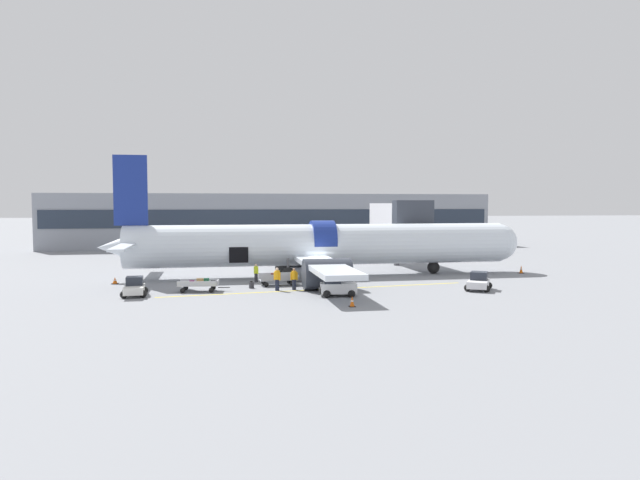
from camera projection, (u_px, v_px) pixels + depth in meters
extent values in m
plane|color=gray|center=(323.00, 281.00, 51.14)|extent=(500.00, 500.00, 0.00)
cube|color=yellow|center=(319.00, 290.00, 45.76)|extent=(25.29, 3.42, 0.01)
cube|color=gray|center=(274.00, 220.00, 92.49)|extent=(70.27, 9.24, 8.45)
cube|color=#232D3D|center=(277.00, 218.00, 87.87)|extent=(68.86, 0.16, 2.70)
cylinder|color=#4C4C51|center=(397.00, 248.00, 63.60)|extent=(0.60, 0.60, 3.88)
cube|color=silver|center=(397.00, 217.00, 63.38)|extent=(3.06, 11.57, 3.06)
cube|color=#333842|center=(413.00, 218.00, 58.30)|extent=(3.98, 1.60, 3.67)
cylinder|color=silver|center=(322.00, 245.00, 54.13)|extent=(36.19, 3.89, 3.89)
sphere|color=silver|center=(498.00, 242.00, 57.45)|extent=(3.69, 3.69, 3.69)
cone|color=silver|center=(123.00, 247.00, 50.80)|extent=(4.47, 3.58, 3.58)
cylinder|color=navy|center=(322.00, 241.00, 54.07)|extent=(2.17, 3.90, 3.90)
cube|color=navy|center=(130.00, 190.00, 50.61)|extent=(2.92, 0.28, 6.26)
cube|color=silver|center=(124.00, 246.00, 46.57)|extent=(1.24, 8.85, 0.20)
cube|color=silver|center=(138.00, 240.00, 55.26)|extent=(1.24, 8.85, 0.20)
cube|color=silver|center=(324.00, 266.00, 45.60)|extent=(2.96, 15.81, 0.40)
cube|color=silver|center=(295.00, 249.00, 62.26)|extent=(2.96, 15.81, 0.40)
cylinder|color=#333842|center=(327.00, 274.00, 45.59)|extent=(3.79, 2.49, 2.49)
cylinder|color=#333842|center=(296.00, 255.00, 62.43)|extent=(3.79, 2.49, 2.49)
cube|color=black|center=(239.00, 255.00, 50.82)|extent=(1.70, 0.12, 1.40)
cylinder|color=#56565B|center=(434.00, 260.00, 56.30)|extent=(0.22, 0.22, 1.42)
sphere|color=black|center=(433.00, 267.00, 56.34)|extent=(1.22, 1.22, 1.22)
cylinder|color=#56565B|center=(288.00, 266.00, 50.98)|extent=(0.22, 0.22, 1.42)
sphere|color=black|center=(288.00, 274.00, 51.02)|extent=(1.22, 1.22, 1.22)
cylinder|color=#56565B|center=(281.00, 260.00, 56.16)|extent=(0.22, 0.22, 1.42)
sphere|color=black|center=(281.00, 267.00, 56.21)|extent=(1.22, 1.22, 1.22)
cube|color=silver|center=(478.00, 284.00, 45.42)|extent=(2.79, 3.19, 0.55)
cube|color=#232833|center=(479.00, 276.00, 45.84)|extent=(1.77, 1.76, 0.64)
cube|color=black|center=(480.00, 283.00, 46.78)|extent=(1.23, 0.83, 0.27)
sphere|color=black|center=(489.00, 286.00, 46.06)|extent=(0.56, 0.56, 0.56)
sphere|color=black|center=(470.00, 285.00, 46.59)|extent=(0.56, 0.56, 0.56)
sphere|color=black|center=(487.00, 289.00, 44.29)|extent=(0.56, 0.56, 0.56)
sphere|color=black|center=(467.00, 288.00, 44.82)|extent=(0.56, 0.56, 0.56)
cube|color=white|center=(338.00, 288.00, 42.47)|extent=(2.84, 1.74, 0.75)
cube|color=#232833|center=(332.00, 278.00, 42.40)|extent=(1.35, 1.33, 0.81)
cube|color=black|center=(320.00, 290.00, 42.41)|extent=(0.29, 1.26, 0.37)
sphere|color=black|center=(326.00, 291.00, 43.10)|extent=(0.56, 0.56, 0.56)
sphere|color=black|center=(327.00, 294.00, 41.79)|extent=(0.56, 0.56, 0.56)
sphere|color=black|center=(350.00, 291.00, 43.19)|extent=(0.56, 0.56, 0.56)
sphere|color=black|center=(352.00, 294.00, 41.88)|extent=(0.56, 0.56, 0.56)
cube|color=silver|center=(134.00, 289.00, 42.46)|extent=(1.55, 2.73, 0.54)
cube|color=#232833|center=(135.00, 281.00, 42.87)|extent=(1.26, 1.26, 0.64)
cube|color=black|center=(136.00, 288.00, 43.80)|extent=(1.27, 0.19, 0.27)
sphere|color=black|center=(144.00, 290.00, 43.51)|extent=(0.56, 0.56, 0.56)
sphere|color=black|center=(126.00, 291.00, 43.19)|extent=(0.56, 0.56, 0.56)
sphere|color=black|center=(143.00, 294.00, 41.75)|extent=(0.56, 0.56, 0.56)
sphere|color=black|center=(124.00, 295.00, 41.44)|extent=(0.56, 0.56, 0.56)
cube|color=#999BA0|center=(278.00, 280.00, 48.15)|extent=(3.27, 1.71, 0.05)
cube|color=#999BA0|center=(296.00, 276.00, 48.53)|extent=(0.17, 1.48, 0.49)
cube|color=#999BA0|center=(279.00, 277.00, 47.45)|extent=(3.10, 0.29, 0.49)
cube|color=#999BA0|center=(276.00, 275.00, 48.82)|extent=(3.10, 0.29, 0.49)
cube|color=#333338|center=(301.00, 281.00, 48.68)|extent=(0.90, 0.15, 0.06)
sphere|color=black|center=(293.00, 284.00, 47.74)|extent=(0.40, 0.40, 0.40)
sphere|color=black|center=(289.00, 281.00, 49.17)|extent=(0.40, 0.40, 0.40)
sphere|color=black|center=(266.00, 285.00, 47.18)|extent=(0.40, 0.40, 0.40)
sphere|color=black|center=(264.00, 282.00, 48.60)|extent=(0.40, 0.40, 0.40)
cube|color=#4C1E1E|center=(273.00, 276.00, 48.06)|extent=(0.46, 0.33, 0.54)
cube|color=black|center=(286.00, 278.00, 48.06)|extent=(0.41, 0.29, 0.28)
cube|color=#B7BABF|center=(198.00, 285.00, 44.72)|extent=(3.26, 1.78, 0.05)
cube|color=#B7BABF|center=(218.00, 282.00, 44.82)|extent=(0.22, 1.44, 0.35)
cube|color=#B7BABF|center=(197.00, 284.00, 44.02)|extent=(3.04, 0.41, 0.35)
cube|color=#B7BABF|center=(199.00, 281.00, 45.39)|extent=(3.04, 0.41, 0.35)
cube|color=#333338|center=(224.00, 287.00, 44.88)|extent=(0.90, 0.18, 0.06)
sphere|color=black|center=(211.00, 290.00, 44.10)|extent=(0.40, 0.40, 0.40)
sphere|color=black|center=(213.00, 287.00, 45.53)|extent=(0.40, 0.40, 0.40)
sphere|color=black|center=(183.00, 291.00, 43.95)|extent=(0.40, 0.40, 0.40)
sphere|color=black|center=(186.00, 288.00, 45.38)|extent=(0.40, 0.40, 0.40)
cube|color=#14472D|center=(206.00, 281.00, 44.82)|extent=(0.44, 0.22, 0.50)
cube|color=#2D2D33|center=(213.00, 282.00, 44.97)|extent=(0.37, 0.26, 0.32)
cube|color=#721951|center=(192.00, 283.00, 44.49)|extent=(0.38, 0.28, 0.36)
cube|color=olive|center=(200.00, 282.00, 44.48)|extent=(0.54, 0.24, 0.54)
cylinder|color=#1E2338|center=(294.00, 285.00, 45.58)|extent=(0.31, 0.31, 0.85)
cylinder|color=orange|center=(294.00, 275.00, 45.53)|extent=(0.40, 0.40, 0.67)
sphere|color=#9E7556|center=(294.00, 270.00, 45.51)|extent=(0.23, 0.23, 0.23)
cylinder|color=orange|center=(297.00, 276.00, 45.58)|extent=(0.13, 0.13, 0.61)
cylinder|color=orange|center=(291.00, 276.00, 45.49)|extent=(0.13, 0.13, 0.61)
cylinder|color=#2D2D33|center=(256.00, 278.00, 50.01)|extent=(0.40, 0.40, 0.79)
cylinder|color=#CCE523|center=(256.00, 270.00, 49.96)|extent=(0.51, 0.51, 0.62)
sphere|color=beige|center=(256.00, 265.00, 49.94)|extent=(0.22, 0.22, 0.22)
cylinder|color=#CCE523|center=(254.00, 270.00, 50.12)|extent=(0.16, 0.16, 0.57)
cylinder|color=#CCE523|center=(258.00, 271.00, 49.82)|extent=(0.16, 0.16, 0.57)
cylinder|color=#1E2338|center=(277.00, 285.00, 45.22)|extent=(0.45, 0.45, 0.89)
cylinder|color=orange|center=(277.00, 275.00, 45.17)|extent=(0.58, 0.58, 0.70)
sphere|color=beige|center=(277.00, 269.00, 45.14)|extent=(0.25, 0.25, 0.25)
cylinder|color=orange|center=(280.00, 276.00, 45.07)|extent=(0.18, 0.18, 0.64)
cylinder|color=orange|center=(274.00, 276.00, 45.29)|extent=(0.18, 0.18, 0.64)
cube|color=#2D2D33|center=(252.00, 285.00, 46.41)|extent=(0.41, 0.38, 0.50)
cube|color=black|center=(251.00, 282.00, 46.39)|extent=(0.20, 0.12, 0.12)
cube|color=black|center=(521.00, 273.00, 56.43)|extent=(0.48, 0.48, 0.03)
cone|color=orange|center=(521.00, 269.00, 56.40)|extent=(0.36, 0.36, 0.80)
cylinder|color=white|center=(521.00, 269.00, 56.40)|extent=(0.21, 0.21, 0.10)
cube|color=black|center=(352.00, 306.00, 38.17)|extent=(0.45, 0.45, 0.03)
cone|color=orange|center=(352.00, 301.00, 38.14)|extent=(0.33, 0.33, 0.71)
cylinder|color=white|center=(352.00, 301.00, 38.14)|extent=(0.19, 0.19, 0.09)
cube|color=black|center=(352.00, 287.00, 47.16)|extent=(0.45, 0.45, 0.03)
cone|color=orange|center=(352.00, 282.00, 47.14)|extent=(0.33, 0.33, 0.77)
cylinder|color=white|center=(352.00, 282.00, 47.14)|extent=(0.19, 0.19, 0.09)
cube|color=black|center=(115.00, 284.00, 49.09)|extent=(0.58, 0.58, 0.03)
cone|color=orange|center=(115.00, 280.00, 49.08)|extent=(0.43, 0.43, 0.57)
cylinder|color=white|center=(115.00, 280.00, 49.08)|extent=(0.25, 0.25, 0.07)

